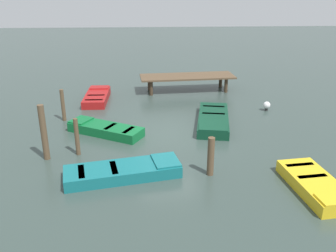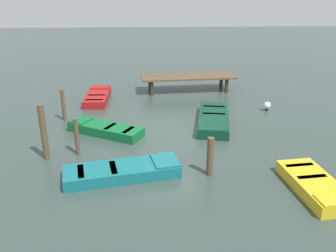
{
  "view_description": "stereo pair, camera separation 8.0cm",
  "coord_description": "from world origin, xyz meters",
  "px_view_note": "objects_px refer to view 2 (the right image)",
  "views": [
    {
      "loc": [
        -0.82,
        -14.69,
        6.2
      ],
      "look_at": [
        0.0,
        0.0,
        0.35
      ],
      "focal_mm": 39.03,
      "sensor_mm": 36.0,
      "label": 1
    },
    {
      "loc": [
        -0.74,
        -14.69,
        6.2
      ],
      "look_at": [
        0.0,
        0.0,
        0.35
      ],
      "focal_mm": 39.03,
      "sensor_mm": 36.0,
      "label": 2
    }
  ],
  "objects_px": {
    "rowboat_teal": "(123,171)",
    "rowboat_dark_green": "(213,120)",
    "mooring_piling_near_right": "(210,157)",
    "dock_segment": "(188,77)",
    "rowboat_yellow": "(315,185)",
    "mooring_piling_mid_right": "(63,105)",
    "rowboat_red": "(97,97)",
    "rowboat_green": "(105,129)",
    "mooring_piling_far_right": "(77,137)",
    "marker_buoy": "(267,106)",
    "mooring_piling_center": "(44,132)"
  },
  "relations": [
    {
      "from": "rowboat_teal",
      "to": "mooring_piling_far_right",
      "type": "distance_m",
      "value": 2.64
    },
    {
      "from": "rowboat_dark_green",
      "to": "mooring_piling_mid_right",
      "type": "bearing_deg",
      "value": -86.7
    },
    {
      "from": "mooring_piling_center",
      "to": "marker_buoy",
      "type": "bearing_deg",
      "value": 26.56
    },
    {
      "from": "rowboat_red",
      "to": "mooring_piling_center",
      "type": "bearing_deg",
      "value": 172.9
    },
    {
      "from": "mooring_piling_mid_right",
      "to": "mooring_piling_center",
      "type": "bearing_deg",
      "value": -87.28
    },
    {
      "from": "dock_segment",
      "to": "rowboat_red",
      "type": "bearing_deg",
      "value": -167.11
    },
    {
      "from": "rowboat_teal",
      "to": "mooring_piling_mid_right",
      "type": "xyz_separation_m",
      "value": [
        -3.14,
        5.6,
        0.55
      ]
    },
    {
      "from": "rowboat_green",
      "to": "marker_buoy",
      "type": "bearing_deg",
      "value": -132.75
    },
    {
      "from": "rowboat_yellow",
      "to": "rowboat_green",
      "type": "bearing_deg",
      "value": -131.93
    },
    {
      "from": "dock_segment",
      "to": "rowboat_red",
      "type": "xyz_separation_m",
      "value": [
        -5.21,
        -1.64,
        -0.63
      ]
    },
    {
      "from": "dock_segment",
      "to": "mooring_piling_far_right",
      "type": "distance_m",
      "value": 9.88
    },
    {
      "from": "rowboat_dark_green",
      "to": "rowboat_red",
      "type": "bearing_deg",
      "value": -113.49
    },
    {
      "from": "rowboat_red",
      "to": "mooring_piling_near_right",
      "type": "xyz_separation_m",
      "value": [
        4.92,
        -8.66,
        0.47
      ]
    },
    {
      "from": "marker_buoy",
      "to": "rowboat_red",
      "type": "bearing_deg",
      "value": 166.14
    },
    {
      "from": "rowboat_yellow",
      "to": "dock_segment",
      "type": "bearing_deg",
      "value": -172.52
    },
    {
      "from": "rowboat_dark_green",
      "to": "mooring_piling_far_right",
      "type": "bearing_deg",
      "value": -52.75
    },
    {
      "from": "rowboat_green",
      "to": "rowboat_red",
      "type": "bearing_deg",
      "value": -49.88
    },
    {
      "from": "mooring_piling_mid_right",
      "to": "dock_segment",
      "type": "bearing_deg",
      "value": 36.33
    },
    {
      "from": "rowboat_green",
      "to": "mooring_piling_center",
      "type": "height_order",
      "value": "mooring_piling_center"
    },
    {
      "from": "mooring_piling_mid_right",
      "to": "marker_buoy",
      "type": "distance_m",
      "value": 10.12
    },
    {
      "from": "rowboat_teal",
      "to": "marker_buoy",
      "type": "height_order",
      "value": "marker_buoy"
    },
    {
      "from": "dock_segment",
      "to": "marker_buoy",
      "type": "xyz_separation_m",
      "value": [
        3.69,
        -3.84,
        -0.56
      ]
    },
    {
      "from": "rowboat_dark_green",
      "to": "mooring_piling_center",
      "type": "bearing_deg",
      "value": -54.49
    },
    {
      "from": "rowboat_red",
      "to": "mooring_piling_near_right",
      "type": "distance_m",
      "value": 9.97
    },
    {
      "from": "dock_segment",
      "to": "rowboat_dark_green",
      "type": "height_order",
      "value": "dock_segment"
    },
    {
      "from": "rowboat_red",
      "to": "mooring_piling_far_right",
      "type": "height_order",
      "value": "mooring_piling_far_right"
    },
    {
      "from": "rowboat_dark_green",
      "to": "mooring_piling_near_right",
      "type": "bearing_deg",
      "value": -0.89
    },
    {
      "from": "mooring_piling_far_right",
      "to": "mooring_piling_mid_right",
      "type": "distance_m",
      "value": 3.99
    },
    {
      "from": "rowboat_teal",
      "to": "rowboat_dark_green",
      "type": "xyz_separation_m",
      "value": [
        3.88,
        4.75,
        -0.0
      ]
    },
    {
      "from": "mooring_piling_far_right",
      "to": "rowboat_dark_green",
      "type": "bearing_deg",
      "value": 27.06
    },
    {
      "from": "rowboat_yellow",
      "to": "mooring_piling_center",
      "type": "relative_size",
      "value": 1.43
    },
    {
      "from": "rowboat_dark_green",
      "to": "marker_buoy",
      "type": "bearing_deg",
      "value": 129.44
    },
    {
      "from": "rowboat_yellow",
      "to": "mooring_piling_mid_right",
      "type": "relative_size",
      "value": 1.99
    },
    {
      "from": "rowboat_teal",
      "to": "mooring_piling_mid_right",
      "type": "bearing_deg",
      "value": 107.65
    },
    {
      "from": "dock_segment",
      "to": "rowboat_green",
      "type": "distance_m",
      "value": 7.77
    },
    {
      "from": "mooring_piling_near_right",
      "to": "dock_segment",
      "type": "bearing_deg",
      "value": 88.39
    },
    {
      "from": "rowboat_teal",
      "to": "mooring_piling_far_right",
      "type": "bearing_deg",
      "value": 123.6
    },
    {
      "from": "rowboat_red",
      "to": "rowboat_dark_green",
      "type": "height_order",
      "value": "same"
    },
    {
      "from": "rowboat_yellow",
      "to": "mooring_piling_near_right",
      "type": "height_order",
      "value": "mooring_piling_near_right"
    },
    {
      "from": "mooring_piling_center",
      "to": "marker_buoy",
      "type": "xyz_separation_m",
      "value": [
        9.88,
        4.94,
        -0.78
      ]
    },
    {
      "from": "rowboat_yellow",
      "to": "rowboat_dark_green",
      "type": "distance_m",
      "value": 6.39
    },
    {
      "from": "rowboat_teal",
      "to": "mooring_piling_mid_right",
      "type": "distance_m",
      "value": 6.44
    },
    {
      "from": "mooring_piling_center",
      "to": "mooring_piling_near_right",
      "type": "distance_m",
      "value": 6.11
    },
    {
      "from": "dock_segment",
      "to": "mooring_piling_center",
      "type": "xyz_separation_m",
      "value": [
        -6.19,
        -8.78,
        0.22
      ]
    },
    {
      "from": "rowboat_green",
      "to": "mooring_piling_far_right",
      "type": "relative_size",
      "value": 2.34
    },
    {
      "from": "rowboat_green",
      "to": "marker_buoy",
      "type": "xyz_separation_m",
      "value": [
        7.96,
        2.62,
        0.07
      ]
    },
    {
      "from": "dock_segment",
      "to": "mooring_piling_center",
      "type": "bearing_deg",
      "value": -129.77
    },
    {
      "from": "rowboat_yellow",
      "to": "mooring_piling_mid_right",
      "type": "bearing_deg",
      "value": -132.97
    },
    {
      "from": "rowboat_red",
      "to": "rowboat_teal",
      "type": "bearing_deg",
      "value": -166.46
    },
    {
      "from": "rowboat_red",
      "to": "mooring_piling_far_right",
      "type": "distance_m",
      "value": 6.85
    }
  ]
}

